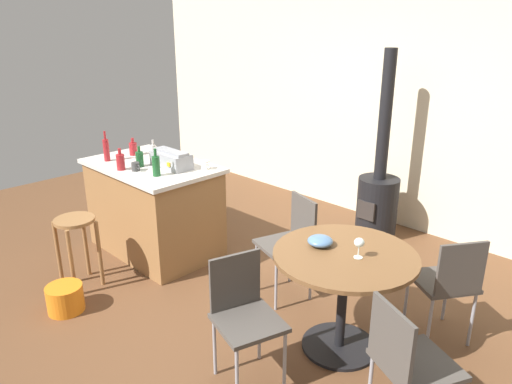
{
  "coord_description": "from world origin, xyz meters",
  "views": [
    {
      "loc": [
        2.7,
        -2.37,
        2.28
      ],
      "look_at": [
        0.09,
        0.26,
        0.95
      ],
      "focal_mm": 33.84,
      "sensor_mm": 36.0,
      "label": 1
    }
  ],
  "objects_px": {
    "bottle_3": "(106,149)",
    "plastic_bucket": "(65,298)",
    "wine_glass": "(359,243)",
    "bottle_1": "(140,159)",
    "folding_chair_right": "(448,280)",
    "kitchen_island": "(154,208)",
    "bottle_4": "(133,148)",
    "wooden_stool": "(76,236)",
    "cup_1": "(136,167)",
    "dining_table": "(344,277)",
    "toolbox": "(171,159)",
    "folding_chair_near": "(291,238)",
    "bottle_0": "(156,165)",
    "serving_bowl": "(320,241)",
    "wood_stove": "(378,194)",
    "bottle_5": "(121,162)",
    "folding_chair_far": "(244,311)",
    "bottle_2": "(153,151)",
    "cup_0": "(206,165)",
    "folding_chair_left": "(407,360)"
  },
  "relations": [
    {
      "from": "bottle_3",
      "to": "plastic_bucket",
      "type": "height_order",
      "value": "bottle_3"
    },
    {
      "from": "wine_glass",
      "to": "bottle_1",
      "type": "bearing_deg",
      "value": -176.47
    },
    {
      "from": "folding_chair_right",
      "to": "bottle_1",
      "type": "distance_m",
      "value": 2.93
    },
    {
      "from": "kitchen_island",
      "to": "bottle_4",
      "type": "bearing_deg",
      "value": 171.71
    },
    {
      "from": "wooden_stool",
      "to": "cup_1",
      "type": "xyz_separation_m",
      "value": [
        -0.02,
        0.66,
        0.49
      ]
    },
    {
      "from": "dining_table",
      "to": "toolbox",
      "type": "xyz_separation_m",
      "value": [
        -2.06,
        0.05,
        0.43
      ]
    },
    {
      "from": "toolbox",
      "to": "wooden_stool",
      "type": "bearing_deg",
      "value": -97.41
    },
    {
      "from": "wooden_stool",
      "to": "cup_1",
      "type": "distance_m",
      "value": 0.82
    },
    {
      "from": "folding_chair_near",
      "to": "bottle_0",
      "type": "relative_size",
      "value": 3.48
    },
    {
      "from": "wooden_stool",
      "to": "bottle_3",
      "type": "bearing_deg",
      "value": 129.03
    },
    {
      "from": "serving_bowl",
      "to": "wine_glass",
      "type": "bearing_deg",
      "value": 6.23
    },
    {
      "from": "wooden_stool",
      "to": "toolbox",
      "type": "bearing_deg",
      "value": 82.59
    },
    {
      "from": "wood_stove",
      "to": "bottle_5",
      "type": "bearing_deg",
      "value": -123.82
    },
    {
      "from": "folding_chair_far",
      "to": "bottle_0",
      "type": "relative_size",
      "value": 3.37
    },
    {
      "from": "bottle_1",
      "to": "wine_glass",
      "type": "distance_m",
      "value": 2.41
    },
    {
      "from": "bottle_0",
      "to": "bottle_2",
      "type": "distance_m",
      "value": 0.61
    },
    {
      "from": "cup_0",
      "to": "cup_1",
      "type": "xyz_separation_m",
      "value": [
        -0.43,
        -0.49,
        -0.0
      ]
    },
    {
      "from": "folding_chair_far",
      "to": "dining_table",
      "type": "bearing_deg",
      "value": 67.51
    },
    {
      "from": "folding_chair_right",
      "to": "bottle_2",
      "type": "relative_size",
      "value": 4.48
    },
    {
      "from": "wood_stove",
      "to": "bottle_3",
      "type": "height_order",
      "value": "wood_stove"
    },
    {
      "from": "folding_chair_right",
      "to": "bottle_5",
      "type": "bearing_deg",
      "value": -161.76
    },
    {
      "from": "folding_chair_near",
      "to": "bottle_3",
      "type": "xyz_separation_m",
      "value": [
        -1.95,
        -0.58,
        0.53
      ]
    },
    {
      "from": "folding_chair_far",
      "to": "cup_1",
      "type": "height_order",
      "value": "cup_1"
    },
    {
      "from": "wooden_stool",
      "to": "bottle_2",
      "type": "relative_size",
      "value": 3.39
    },
    {
      "from": "folding_chair_right",
      "to": "wood_stove",
      "type": "xyz_separation_m",
      "value": [
        -1.35,
        1.27,
        -0.01
      ]
    },
    {
      "from": "folding_chair_left",
      "to": "cup_0",
      "type": "bearing_deg",
      "value": 164.99
    },
    {
      "from": "bottle_3",
      "to": "cup_0",
      "type": "height_order",
      "value": "bottle_3"
    },
    {
      "from": "kitchen_island",
      "to": "serving_bowl",
      "type": "xyz_separation_m",
      "value": [
        2.1,
        -0.01,
        0.33
      ]
    },
    {
      "from": "wooden_stool",
      "to": "bottle_1",
      "type": "relative_size",
      "value": 3.27
    },
    {
      "from": "folding_chair_left",
      "to": "cup_0",
      "type": "xyz_separation_m",
      "value": [
        -2.49,
        0.67,
        0.45
      ]
    },
    {
      "from": "bottle_5",
      "to": "wood_stove",
      "type": "bearing_deg",
      "value": 56.18
    },
    {
      "from": "folding_chair_near",
      "to": "cup_1",
      "type": "relative_size",
      "value": 7.87
    },
    {
      "from": "bottle_3",
      "to": "plastic_bucket",
      "type": "relative_size",
      "value": 1.03
    },
    {
      "from": "kitchen_island",
      "to": "serving_bowl",
      "type": "bearing_deg",
      "value": -0.15
    },
    {
      "from": "wood_stove",
      "to": "folding_chair_right",
      "type": "bearing_deg",
      "value": -43.35
    },
    {
      "from": "wine_glass",
      "to": "plastic_bucket",
      "type": "bearing_deg",
      "value": -148.71
    },
    {
      "from": "serving_bowl",
      "to": "toolbox",
      "type": "bearing_deg",
      "value": 177.56
    },
    {
      "from": "bottle_1",
      "to": "plastic_bucket",
      "type": "distance_m",
      "value": 1.45
    },
    {
      "from": "bottle_1",
      "to": "bottle_5",
      "type": "distance_m",
      "value": 0.19
    },
    {
      "from": "wooden_stool",
      "to": "bottle_0",
      "type": "distance_m",
      "value": 0.93
    },
    {
      "from": "wine_glass",
      "to": "kitchen_island",
      "type": "bearing_deg",
      "value": -179.36
    },
    {
      "from": "cup_0",
      "to": "cup_1",
      "type": "distance_m",
      "value": 0.65
    },
    {
      "from": "plastic_bucket",
      "to": "cup_1",
      "type": "bearing_deg",
      "value": 108.46
    },
    {
      "from": "bottle_0",
      "to": "serving_bowl",
      "type": "relative_size",
      "value": 1.41
    },
    {
      "from": "dining_table",
      "to": "cup_0",
      "type": "xyz_separation_m",
      "value": [
        -1.78,
        0.25,
        0.39
      ]
    },
    {
      "from": "wooden_stool",
      "to": "plastic_bucket",
      "type": "xyz_separation_m",
      "value": [
        0.3,
        -0.29,
        -0.37
      ]
    },
    {
      "from": "dining_table",
      "to": "wine_glass",
      "type": "height_order",
      "value": "wine_glass"
    },
    {
      "from": "folding_chair_far",
      "to": "bottle_0",
      "type": "bearing_deg",
      "value": 163.33
    },
    {
      "from": "folding_chair_left",
      "to": "cup_1",
      "type": "distance_m",
      "value": 2.96
    },
    {
      "from": "bottle_5",
      "to": "serving_bowl",
      "type": "bearing_deg",
      "value": 8.12
    }
  ]
}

